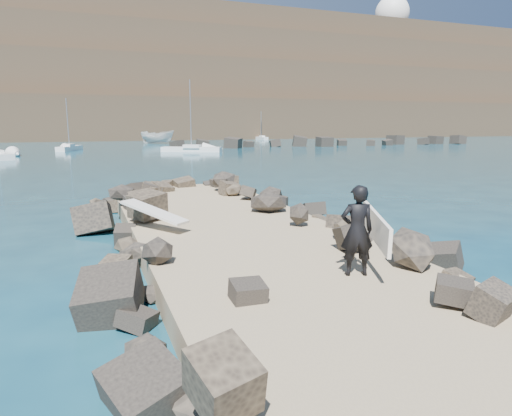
% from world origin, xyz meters
% --- Properties ---
extents(ground, '(800.00, 800.00, 0.00)m').
position_xyz_m(ground, '(0.00, 0.00, 0.00)').
color(ground, '#0F384C').
rests_on(ground, ground).
extents(jetty, '(6.00, 26.00, 0.60)m').
position_xyz_m(jetty, '(0.00, -2.00, 0.30)').
color(jetty, '#8C7759').
rests_on(jetty, ground).
extents(riprap_left, '(2.60, 22.00, 1.00)m').
position_xyz_m(riprap_left, '(-2.90, -1.50, 0.50)').
color(riprap_left, black).
rests_on(riprap_left, ground).
extents(riprap_right, '(2.60, 22.00, 1.00)m').
position_xyz_m(riprap_right, '(2.90, -1.50, 0.50)').
color(riprap_right, black).
rests_on(riprap_right, ground).
extents(breakwater_secondary, '(52.00, 4.00, 1.20)m').
position_xyz_m(breakwater_secondary, '(35.00, 55.00, 0.60)').
color(breakwater_secondary, black).
rests_on(breakwater_secondary, ground).
extents(headland, '(360.00, 140.00, 32.00)m').
position_xyz_m(headland, '(10.00, 160.00, 16.00)').
color(headland, '#2D4919').
rests_on(headland, ground).
extents(surfboard_resting, '(1.84, 2.07, 0.07)m').
position_xyz_m(surfboard_resting, '(-2.36, 1.24, 1.04)').
color(surfboard_resting, silver).
rests_on(surfboard_resting, riprap_left).
extents(boat_imported, '(6.77, 4.36, 2.45)m').
position_xyz_m(boat_imported, '(9.27, 76.62, 1.22)').
color(boat_imported, silver).
rests_on(boat_imported, ground).
extents(surfer_with_board, '(1.32, 2.21, 1.89)m').
position_xyz_m(surfer_with_board, '(1.01, -4.36, 1.55)').
color(surfer_with_board, black).
rests_on(surfer_with_board, jetty).
extents(radome, '(13.09, 13.09, 20.72)m').
position_xyz_m(radome, '(112.46, 145.86, 44.04)').
color(radome, white).
rests_on(radome, headland).
extents(sailboat_c, '(7.82, 5.28, 9.48)m').
position_xyz_m(sailboat_c, '(9.30, 47.89, 0.35)').
color(sailboat_c, white).
rests_on(sailboat_c, ground).
extents(sailboat_f, '(1.56, 5.45, 6.67)m').
position_xyz_m(sailboat_f, '(35.01, 88.25, 0.35)').
color(sailboat_f, white).
rests_on(sailboat_f, ground).
extents(sailboat_b, '(3.48, 5.99, 7.29)m').
position_xyz_m(sailboat_b, '(-5.93, 56.37, 0.35)').
color(sailboat_b, white).
rests_on(sailboat_b, ground).
extents(headland_buildings, '(137.50, 30.50, 5.00)m').
position_xyz_m(headland_buildings, '(16.81, 152.19, 33.97)').
color(headland_buildings, white).
rests_on(headland_buildings, headland).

